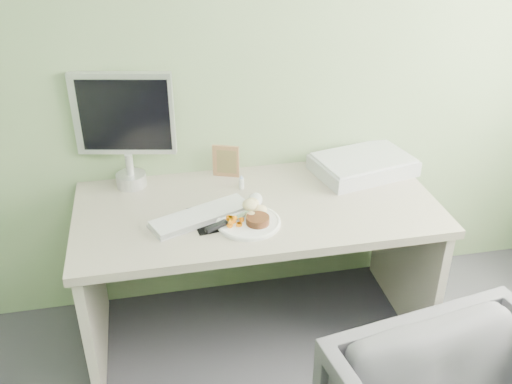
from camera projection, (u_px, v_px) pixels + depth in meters
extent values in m
plane|color=gray|center=(241.00, 43.00, 2.54)|extent=(3.50, 0.00, 3.50)
cube|color=#A99E8E|center=(257.00, 209.00, 2.54)|extent=(1.60, 0.75, 0.04)
cube|color=#C0B3A3|center=(93.00, 295.00, 2.58)|extent=(0.04, 0.70, 0.69)
cube|color=#C0B3A3|center=(406.00, 256.00, 2.85)|extent=(0.04, 0.70, 0.69)
cylinder|color=white|center=(249.00, 222.00, 2.39)|extent=(0.27, 0.27, 0.01)
cylinder|color=black|center=(258.00, 220.00, 2.36)|extent=(0.10, 0.10, 0.03)
ellipsoid|color=tan|center=(252.00, 208.00, 2.41)|extent=(0.14, 0.12, 0.07)
cube|color=orange|center=(236.00, 220.00, 2.36)|extent=(0.08, 0.07, 0.04)
cube|color=silver|center=(242.00, 215.00, 2.41)|extent=(0.14, 0.10, 0.01)
cube|color=black|center=(216.00, 226.00, 2.33)|extent=(0.10, 0.07, 0.02)
cube|color=black|center=(221.00, 216.00, 2.44)|extent=(0.29, 0.26, 0.00)
cube|color=white|center=(201.00, 215.00, 2.42)|extent=(0.45, 0.28, 0.02)
ellipsoid|color=white|center=(255.00, 200.00, 2.53)|extent=(0.09, 0.12, 0.04)
cube|color=#986D47|center=(226.00, 161.00, 2.73)|extent=(0.13, 0.06, 0.16)
cylinder|color=white|center=(241.00, 183.00, 2.64)|extent=(0.02, 0.02, 0.05)
cone|color=#7E9ACB|center=(241.00, 177.00, 2.63)|extent=(0.02, 0.02, 0.02)
cube|color=silver|center=(363.00, 165.00, 2.78)|extent=(0.52, 0.40, 0.07)
cylinder|color=silver|center=(131.00, 180.00, 2.67)|extent=(0.14, 0.14, 0.06)
cylinder|color=silver|center=(129.00, 164.00, 2.63)|extent=(0.04, 0.04, 0.10)
cube|color=silver|center=(123.00, 114.00, 2.53)|extent=(0.45, 0.13, 0.38)
cube|color=black|center=(123.00, 116.00, 2.51)|extent=(0.39, 0.09, 0.33)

